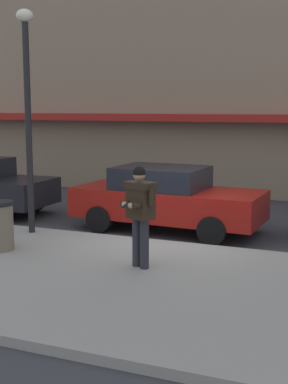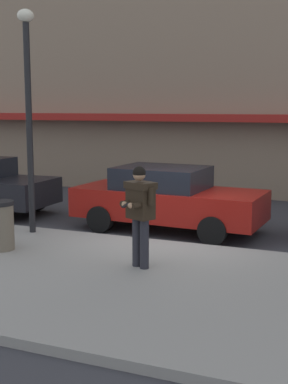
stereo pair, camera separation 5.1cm
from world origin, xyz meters
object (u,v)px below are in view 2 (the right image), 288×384
at_px(street_lamp_post, 28,98).
at_px(trash_bin, 1,225).
at_px(parked_sedan_mid, 167,198).
at_px(man_texting_on_phone, 140,206).

relative_size(street_lamp_post, trash_bin, 4.98).
xyz_separation_m(parked_sedan_mid, street_lamp_post, (-2.56, -1.88, 2.35)).
height_order(man_texting_on_phone, street_lamp_post, street_lamp_post).
relative_size(man_texting_on_phone, trash_bin, 1.84).
xyz_separation_m(man_texting_on_phone, street_lamp_post, (-3.31, 1.54, 1.89)).
bearing_deg(street_lamp_post, man_texting_on_phone, -24.96).
distance_m(street_lamp_post, trash_bin, 2.94).
bearing_deg(parked_sedan_mid, street_lamp_post, -143.75).
xyz_separation_m(man_texting_on_phone, trash_bin, (-3.02, 0.03, -0.62)).
xyz_separation_m(parked_sedan_mid, man_texting_on_phone, (0.75, -3.42, 0.46)).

